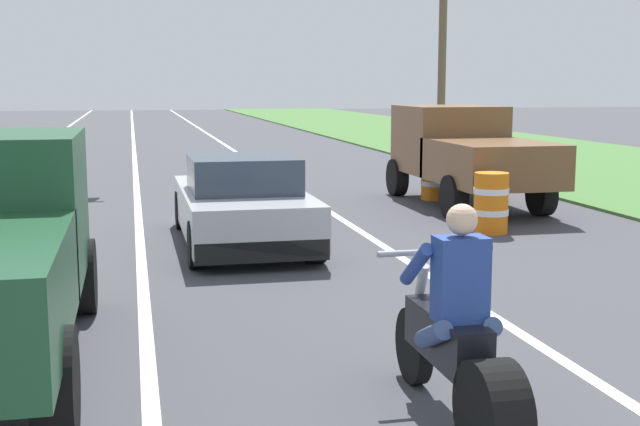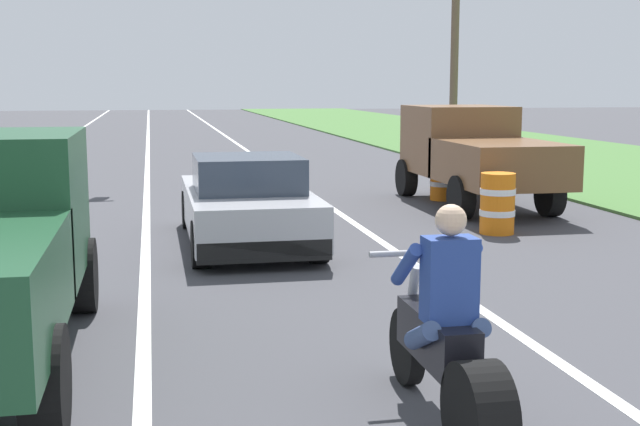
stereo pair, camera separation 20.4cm
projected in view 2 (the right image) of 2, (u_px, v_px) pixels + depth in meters
lane_stripe_right_solid at (288, 178)px, 21.91m from camera, size 0.14×120.00×0.01m
lane_stripe_centre_dashed at (147, 182)px, 21.21m from camera, size 0.14×120.00×0.01m
motorcycle_with_rider at (448, 349)px, 5.92m from camera, size 0.70×2.21×1.62m
sports_car_silver at (247, 204)px, 12.83m from camera, size 1.84×4.30×1.37m
pickup_truck_right_shoulder_brown at (474, 151)px, 16.90m from camera, size 2.02×4.80×1.98m
traffic_light_mast_near at (15, 17)px, 19.84m from camera, size 4.56×0.34×6.00m
utility_pole_roadside at (455, 44)px, 25.24m from camera, size 0.24×0.24×7.26m
construction_barrel_nearest at (497, 203)px, 13.79m from camera, size 0.58×0.58×1.00m
construction_barrel_mid at (444, 176)px, 17.81m from camera, size 0.58×0.58×1.00m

